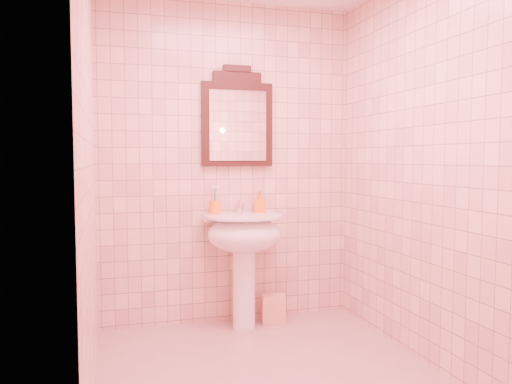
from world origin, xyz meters
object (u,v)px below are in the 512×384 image
object	(u,v)px
pedestal_sink	(244,242)
mirror	(237,120)
towel	(273,309)
soap_dispenser	(260,202)
toothbrush_cup	(215,207)

from	to	relation	value
pedestal_sink	mirror	distance (m)	0.95
mirror	towel	distance (m)	1.51
pedestal_sink	towel	size ratio (longest dim) A/B	3.94
soap_dispenser	towel	size ratio (longest dim) A/B	0.79
toothbrush_cup	towel	bearing A→B (deg)	-11.62
mirror	soap_dispenser	xyz separation A→B (m)	(0.17, -0.05, -0.64)
pedestal_sink	toothbrush_cup	xyz separation A→B (m)	(-0.19, 0.15, 0.26)
pedestal_sink	soap_dispenser	world-z (taller)	soap_dispenser
pedestal_sink	soap_dispenser	bearing A→B (deg)	41.90
mirror	soap_dispenser	size ratio (longest dim) A/B	4.53
mirror	soap_dispenser	bearing A→B (deg)	-16.24
toothbrush_cup	towel	world-z (taller)	toothbrush_cup
pedestal_sink	towel	world-z (taller)	pedestal_sink
soap_dispenser	towel	bearing A→B (deg)	-30.74
mirror	towel	world-z (taller)	mirror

